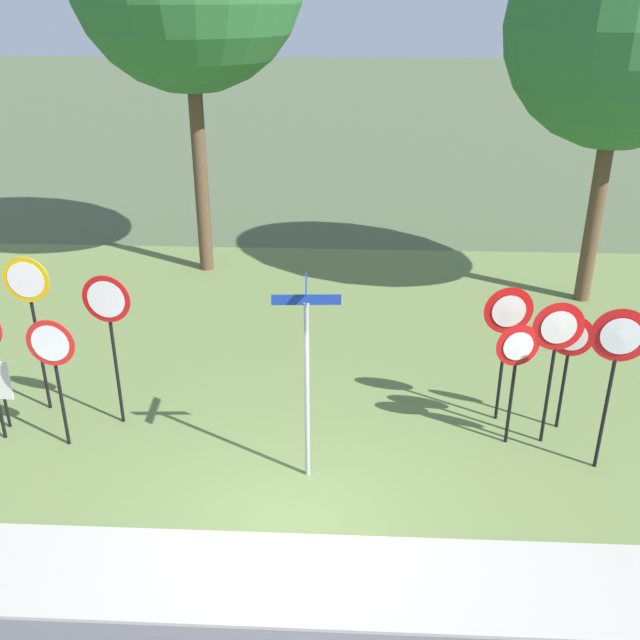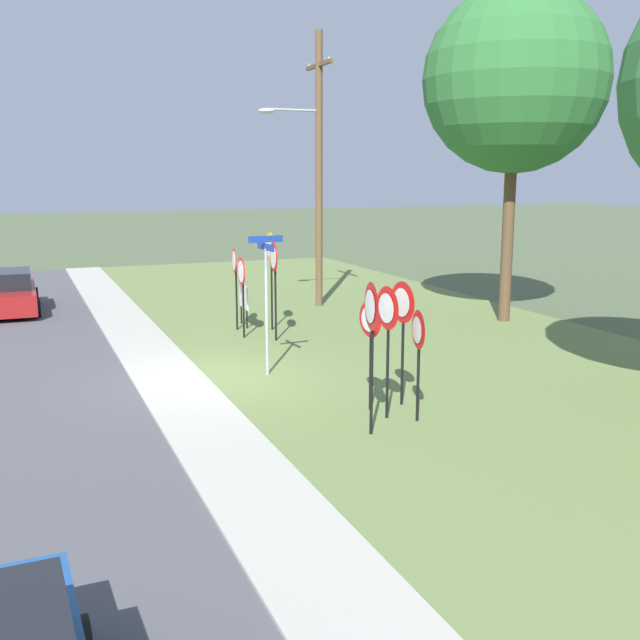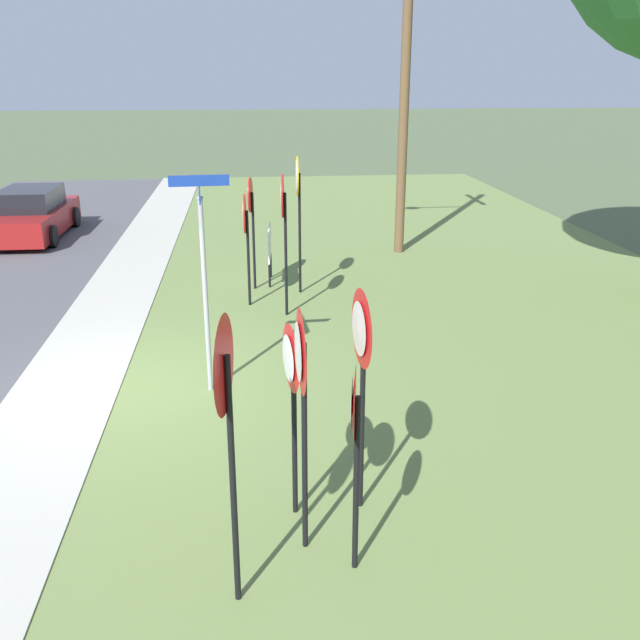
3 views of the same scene
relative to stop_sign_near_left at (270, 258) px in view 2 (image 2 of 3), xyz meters
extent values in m
plane|color=#4C5B3D|center=(4.56, -3.04, -2.15)|extent=(160.00, 160.00, 0.00)
cube|color=#ADAA9E|center=(4.56, -3.84, -2.12)|extent=(44.00, 1.60, 0.06)
cube|color=olive|center=(4.56, 2.96, -2.13)|extent=(44.00, 12.00, 0.04)
cylinder|color=black|center=(0.00, 0.03, -0.85)|extent=(0.06, 0.06, 2.53)
cylinder|color=gold|center=(0.00, -0.01, 0.36)|extent=(0.79, 0.05, 0.79)
cylinder|color=white|center=(0.00, -0.03, 0.36)|extent=(0.62, 0.03, 0.62)
cylinder|color=black|center=(-0.38, -0.93, -1.06)|extent=(0.06, 0.06, 2.09)
cylinder|color=red|center=(-0.38, -0.97, -0.07)|extent=(0.73, 0.13, 0.73)
cylinder|color=white|center=(-0.38, -0.99, -0.07)|extent=(0.57, 0.09, 0.57)
cylinder|color=black|center=(1.44, -0.35, -0.92)|extent=(0.06, 0.06, 2.37)
cylinder|color=red|center=(1.44, -0.39, 0.20)|extent=(0.80, 0.10, 0.80)
cylinder|color=white|center=(1.44, -0.40, 0.20)|extent=(0.62, 0.07, 0.62)
cylinder|color=black|center=(0.75, -1.05, -1.15)|extent=(0.06, 0.06, 1.92)
cylinder|color=red|center=(0.75, -1.09, -0.24)|extent=(0.77, 0.07, 0.77)
cylinder|color=white|center=(0.75, -1.11, -0.24)|extent=(0.60, 0.04, 0.60)
cylinder|color=black|center=(7.93, -0.64, -1.18)|extent=(0.06, 0.06, 1.86)
cone|color=red|center=(7.93, -0.68, -0.32)|extent=(0.70, 0.15, 0.71)
cone|color=silver|center=(7.93, -0.70, -0.32)|extent=(0.48, 0.10, 0.48)
cylinder|color=black|center=(8.52, -0.59, -1.02)|extent=(0.06, 0.06, 2.18)
cone|color=red|center=(8.52, -0.63, -0.01)|extent=(0.81, 0.06, 0.81)
cone|color=silver|center=(8.52, -0.65, -0.01)|extent=(0.55, 0.04, 0.55)
cylinder|color=black|center=(7.89, 0.07, -1.04)|extent=(0.06, 0.06, 2.14)
cone|color=red|center=(7.89, 0.03, -0.05)|extent=(0.82, 0.10, 0.82)
cone|color=silver|center=(7.89, 0.01, -0.05)|extent=(0.56, 0.07, 0.56)
cylinder|color=black|center=(8.88, -0.14, -1.21)|extent=(0.06, 0.06, 1.80)
cone|color=red|center=(8.88, -0.18, -0.38)|extent=(0.71, 0.16, 0.72)
cone|color=white|center=(8.88, -0.20, -0.38)|extent=(0.48, 0.10, 0.49)
cylinder|color=black|center=(9.20, -1.25, -0.92)|extent=(0.06, 0.06, 2.37)
cone|color=red|center=(9.20, -1.29, 0.18)|extent=(0.83, 0.17, 0.84)
cone|color=white|center=(9.20, -1.31, 0.18)|extent=(0.57, 0.11, 0.57)
cylinder|color=#9EA0A8|center=(4.72, -1.68, -0.69)|extent=(0.07, 0.07, 2.85)
cylinder|color=#9EA0A8|center=(4.72, -1.68, 0.75)|extent=(0.09, 0.09, 0.03)
cube|color=navy|center=(4.72, -1.68, 0.81)|extent=(0.96, 0.08, 0.15)
cube|color=navy|center=(4.72, -1.68, 0.98)|extent=(0.07, 0.82, 0.15)
cylinder|color=brown|center=(-3.30, 2.88, 2.46)|extent=(0.24, 0.24, 9.13)
cube|color=brown|center=(-3.30, 2.88, 5.93)|extent=(2.10, 0.12, 0.12)
cylinder|color=gray|center=(-4.15, 2.88, 6.03)|extent=(0.09, 0.09, 0.10)
cylinder|color=gray|center=(-2.45, 2.88, 6.03)|extent=(0.09, 0.09, 0.10)
cylinder|color=#9EA0A8|center=(-3.30, 1.96, 4.47)|extent=(0.08, 1.84, 0.08)
ellipsoid|color=#B7B7BC|center=(-3.30, 1.03, 4.41)|extent=(0.40, 0.56, 0.18)
cylinder|color=black|center=(-1.22, -0.55, -1.83)|extent=(0.05, 0.05, 0.55)
cylinder|color=black|center=(-0.45, -0.61, -1.83)|extent=(0.05, 0.05, 0.55)
cube|color=white|center=(-0.83, -0.58, -1.21)|extent=(1.10, 0.11, 0.70)
cylinder|color=brown|center=(1.43, 7.19, 0.83)|extent=(0.36, 0.36, 5.87)
sphere|color=#2D6B33|center=(1.43, 7.19, 5.12)|extent=(5.46, 5.46, 5.46)
cube|color=maroon|center=(-6.22, -7.14, -1.65)|extent=(4.35, 1.73, 0.68)
cube|color=black|center=(-6.22, -7.14, -1.03)|extent=(2.18, 1.46, 0.56)
cylinder|color=black|center=(-4.87, -6.29, -1.84)|extent=(0.60, 0.18, 0.60)
cylinder|color=black|center=(-7.55, -6.27, -1.84)|extent=(0.60, 0.18, 0.60)
camera|label=1|loc=(5.36, -10.67, 4.64)|focal=40.15mm
camera|label=2|loc=(20.40, -6.82, 2.38)|focal=41.78mm
camera|label=3|loc=(14.39, -1.05, 2.38)|focal=39.54mm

